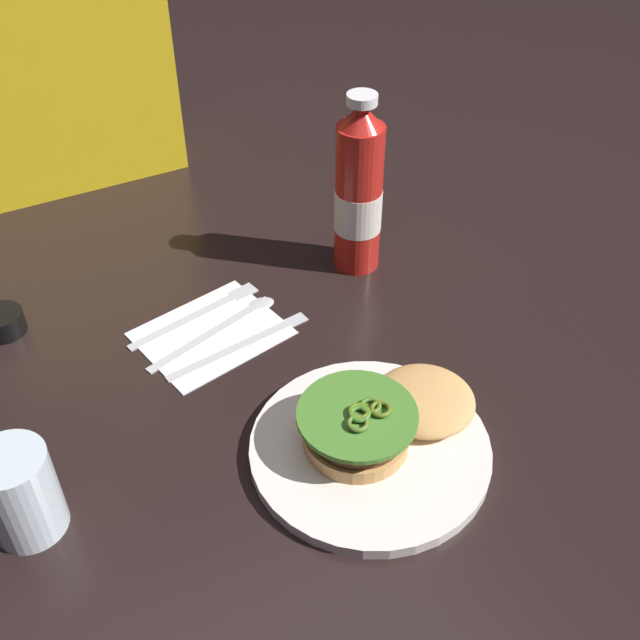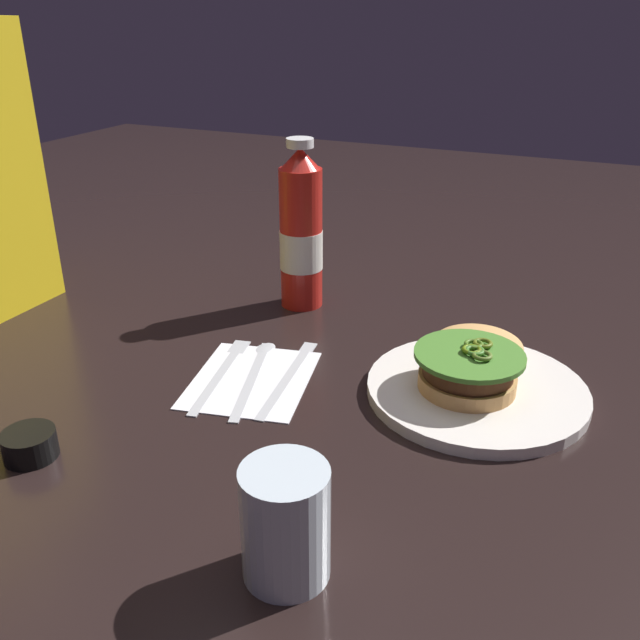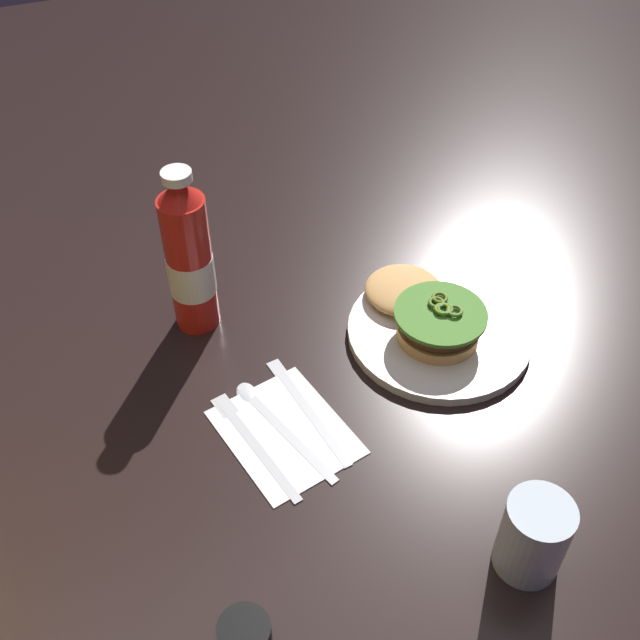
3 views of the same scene
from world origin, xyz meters
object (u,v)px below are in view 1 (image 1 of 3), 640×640
at_px(burger_sandwich, 382,417).
at_px(diner_person, 29,6).
at_px(water_glass, 20,493).
at_px(spoon_utensil, 229,320).
at_px(dinner_plate, 370,449).
at_px(fork_utensil, 205,308).
at_px(ketchup_bottle, 359,194).
at_px(napkin, 211,333).
at_px(butter_knife, 248,340).
at_px(condiment_cup, 2,322).

xyz_separation_m(burger_sandwich, diner_person, (-0.16, 0.73, 0.24)).
distance_m(water_glass, spoon_utensil, 0.35).
xyz_separation_m(dinner_plate, fork_utensil, (-0.07, 0.31, -0.00)).
xyz_separation_m(burger_sandwich, ketchup_bottle, (0.14, 0.29, 0.08)).
bearing_deg(diner_person, fork_utensil, -81.14).
relative_size(burger_sandwich, fork_utensil, 1.10).
distance_m(burger_sandwich, napkin, 0.27).
distance_m(water_glass, fork_utensil, 0.36).
relative_size(dinner_plate, burger_sandwich, 1.22).
xyz_separation_m(burger_sandwich, butter_knife, (-0.07, 0.21, -0.03)).
bearing_deg(napkin, condiment_cup, 150.78).
bearing_deg(dinner_plate, water_glass, 166.76).
bearing_deg(water_glass, burger_sandwich, -10.50).
xyz_separation_m(dinner_plate, ketchup_bottle, (0.16, 0.31, 0.11)).
relative_size(napkin, fork_utensil, 0.89).
relative_size(burger_sandwich, napkin, 1.23).
distance_m(napkin, fork_utensil, 0.05).
height_order(dinner_plate, water_glass, water_glass).
bearing_deg(condiment_cup, napkin, -29.22).
distance_m(ketchup_bottle, napkin, 0.27).
bearing_deg(spoon_utensil, ketchup_bottle, 9.80).
xyz_separation_m(dinner_plate, diner_person, (-0.14, 0.74, 0.26)).
xyz_separation_m(condiment_cup, spoon_utensil, (0.26, -0.12, -0.01)).
bearing_deg(diner_person, burger_sandwich, -77.80).
height_order(butter_knife, fork_utensil, same).
height_order(water_glass, diner_person, diner_person).
distance_m(ketchup_bottle, diner_person, 0.55).
relative_size(burger_sandwich, diner_person, 0.36).
distance_m(fork_utensil, diner_person, 0.52).
bearing_deg(fork_utensil, napkin, -102.46).
height_order(napkin, fork_utensil, fork_utensil).
relative_size(water_glass, condiment_cup, 1.84).
bearing_deg(napkin, butter_knife, -47.71).
relative_size(butter_knife, spoon_utensil, 1.03).
distance_m(water_glass, diner_person, 0.73).
relative_size(dinner_plate, fork_utensil, 1.35).
bearing_deg(burger_sandwich, napkin, 111.96).
bearing_deg(burger_sandwich, fork_utensil, 107.07).
bearing_deg(burger_sandwich, spoon_utensil, 105.46).
distance_m(burger_sandwich, fork_utensil, 0.31).
relative_size(burger_sandwich, ketchup_bottle, 0.84).
height_order(burger_sandwich, spoon_utensil, burger_sandwich).
height_order(burger_sandwich, water_glass, water_glass).
distance_m(spoon_utensil, diner_person, 0.55).
bearing_deg(napkin, water_glass, -145.38).
bearing_deg(dinner_plate, diner_person, 100.36).
bearing_deg(spoon_utensil, fork_utensil, 117.62).
height_order(ketchup_bottle, condiment_cup, ketchup_bottle).
height_order(dinner_plate, condiment_cup, condiment_cup).
bearing_deg(water_glass, condiment_cup, 84.02).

